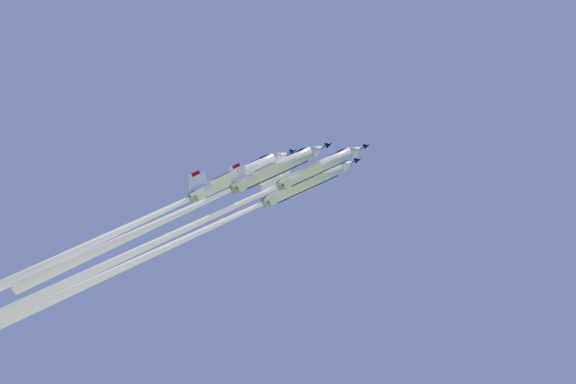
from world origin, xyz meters
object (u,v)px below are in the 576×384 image
Objects in this scene: jet_right at (181,212)px; jet_slot at (113,234)px; jet_left at (163,249)px; jet_lead at (180,231)px.

jet_right is 12.30m from jet_slot.
jet_left is 1.24× the size of jet_slot.
jet_slot is (-11.81, -2.42, -2.42)m from jet_right.
jet_slot is at bearing -74.37° from jet_lead.
jet_lead reaches higher than jet_right.
jet_left is (-8.14, 4.19, -1.81)m from jet_lead.
jet_lead is 10.13m from jet_slot.
jet_lead is at bearing 33.52° from jet_left.
jet_right is at bearing 72.34° from jet_slot.
jet_lead is 6.84m from jet_right.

